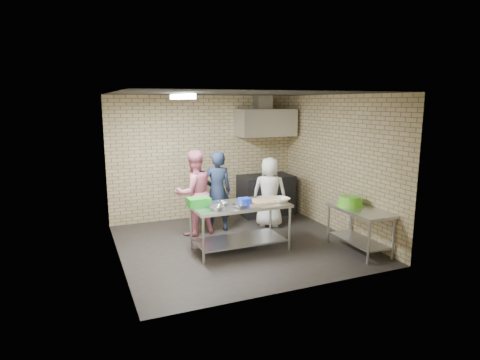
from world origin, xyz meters
The scene contains 26 objects.
floor centered at (0.00, 0.00, 0.00)m, with size 4.20×4.20×0.00m, color black.
ceiling centered at (0.00, 0.00, 2.70)m, with size 4.20×4.20×0.00m, color black.
back_wall centered at (0.00, 2.00, 1.35)m, with size 4.20×0.06×2.70m, color tan.
front_wall centered at (0.00, -2.00, 1.35)m, with size 4.20×0.06×2.70m, color tan.
left_wall centered at (-2.10, 0.00, 1.35)m, with size 0.06×4.00×2.70m, color tan.
right_wall centered at (2.10, 0.00, 1.35)m, with size 0.06×4.00×2.70m, color tan.
prep_table centered at (-0.10, -0.28, 0.42)m, with size 1.66×0.83×0.83m, color silver.
side_counter centered at (1.80, -1.10, 0.38)m, with size 0.60×1.20×0.75m, color silver.
stove centered at (1.35, 1.65, 0.45)m, with size 1.20×0.70×0.90m, color black.
range_hood centered at (1.35, 1.70, 2.10)m, with size 1.30×0.60×0.60m, color silver.
hood_duct centered at (1.35, 1.85, 2.55)m, with size 0.35×0.30×0.30m, color #A5A8AD.
wall_shelf centered at (1.65, 1.89, 1.92)m, with size 0.80×0.20×0.04m, color #3F2B19.
fluorescent_fixture centered at (-1.00, 0.00, 2.64)m, with size 0.10×1.25×0.08m, color white.
green_crate centered at (-0.80, -0.16, 0.90)m, with size 0.37×0.28×0.15m, color green.
blue_tub centered at (-0.05, -0.38, 0.89)m, with size 0.18×0.18×0.12m, color #1A33CA.
cutting_board centered at (0.25, -0.30, 0.84)m, with size 0.51×0.39×0.03m, color tan.
mixing_bowl_a centered at (-0.60, -0.48, 0.86)m, with size 0.26×0.26×0.06m, color silver.
mixing_bowl_b centered at (-0.40, -0.23, 0.86)m, with size 0.20×0.20×0.06m, color #B5B8BD.
mixing_bowl_c centered at (-0.20, -0.50, 0.86)m, with size 0.24×0.24×0.06m, color #AAADB0.
ceramic_bowl centered at (0.60, -0.43, 0.87)m, with size 0.32×0.32×0.08m, color beige.
green_basin centered at (1.78, -0.85, 0.83)m, with size 0.46×0.46×0.17m, color #59C626, non-canonical shape.
bottle_red centered at (1.40, 1.89, 2.03)m, with size 0.07×0.07×0.18m, color #B22619.
bottle_green centered at (1.80, 1.89, 2.02)m, with size 0.06×0.06×0.15m, color green.
man_navy centered at (-0.11, 0.89, 0.81)m, with size 0.59×0.39×1.62m, color black.
woman_pink centered at (-0.59, 0.88, 0.83)m, with size 0.80×0.63×1.66m, color #D06E82.
woman_white centered at (1.00, 0.78, 0.73)m, with size 0.71×0.46×1.45m, color white.
Camera 1 is at (-2.69, -6.50, 2.56)m, focal length 30.22 mm.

